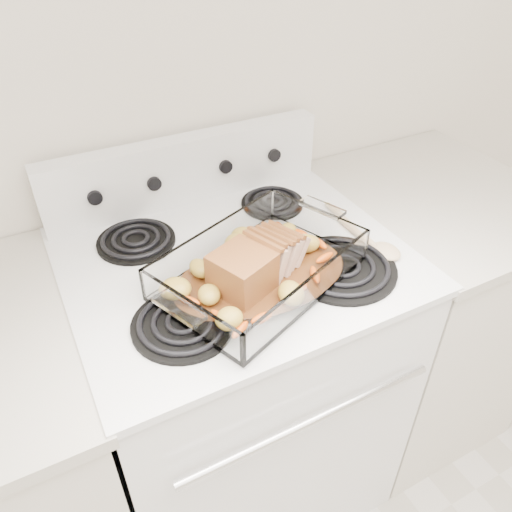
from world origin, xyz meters
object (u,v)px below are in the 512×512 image
pork_roast (251,263)px  electric_range (239,380)px  baking_dish (260,271)px  counter_right (414,310)px

pork_roast → electric_range: bearing=84.7°
baking_dish → pork_roast: 0.04m
electric_range → baking_dish: (0.01, -0.11, 0.48)m
baking_dish → pork_roast: bearing=158.2°
counter_right → pork_roast: pork_roast is taller
electric_range → baking_dish: size_ratio=2.63×
counter_right → pork_roast: bearing=-170.8°
counter_right → pork_roast: (-0.68, -0.11, 0.53)m
baking_dish → pork_roast: size_ratio=1.85×
counter_right → baking_dish: size_ratio=2.19×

